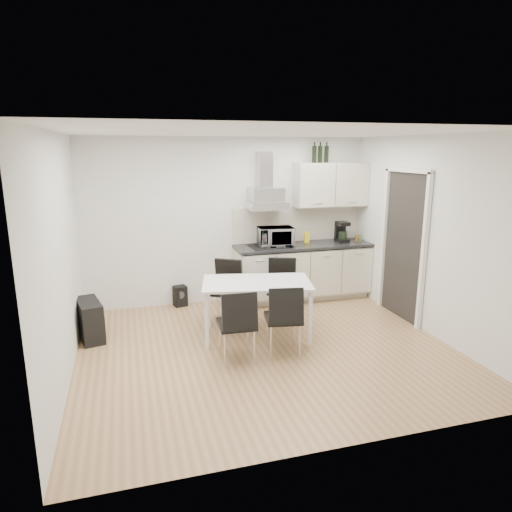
{
  "coord_description": "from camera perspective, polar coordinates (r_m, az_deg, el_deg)",
  "views": [
    {
      "loc": [
        -1.57,
        -4.99,
        2.43
      ],
      "look_at": [
        -0.02,
        0.38,
        1.1
      ],
      "focal_mm": 32.0,
      "sensor_mm": 36.0,
      "label": 1
    }
  ],
  "objects": [
    {
      "name": "floor_speaker",
      "position": [
        7.29,
        -9.47,
        -4.95
      ],
      "size": [
        0.23,
        0.21,
        0.32
      ],
      "primitive_type": "cube",
      "rotation": [
        0.0,
        0.0,
        0.23
      ],
      "color": "black",
      "rests_on": "ground"
    },
    {
      "name": "ceiling",
      "position": [
        5.24,
        1.43,
        15.24
      ],
      "size": [
        4.5,
        4.5,
        0.0
      ],
      "primitive_type": "plane",
      "color": "white",
      "rests_on": "wall_back"
    },
    {
      "name": "chair_far_left",
      "position": [
        6.49,
        -3.95,
        -4.51
      ],
      "size": [
        0.64,
        0.66,
        0.88
      ],
      "primitive_type": null,
      "rotation": [
        0.0,
        0.0,
        2.6
      ],
      "color": "black",
      "rests_on": "ground"
    },
    {
      "name": "kitchenette",
      "position": [
        7.44,
        6.08,
        0.88
      ],
      "size": [
        2.22,
        0.64,
        2.52
      ],
      "color": "beige",
      "rests_on": "ground"
    },
    {
      "name": "ground",
      "position": [
        5.77,
        1.28,
        -11.54
      ],
      "size": [
        4.5,
        4.5,
        0.0
      ],
      "primitive_type": "plane",
      "color": "tan",
      "rests_on": "ground"
    },
    {
      "name": "dining_table",
      "position": [
        5.9,
        0.09,
        -3.99
      ],
      "size": [
        1.52,
        1.06,
        0.75
      ],
      "rotation": [
        0.0,
        0.0,
        -0.21
      ],
      "color": "white",
      "rests_on": "ground"
    },
    {
      "name": "wall_left",
      "position": [
        5.16,
        -23.23,
        -0.36
      ],
      "size": [
        0.1,
        4.0,
        2.6
      ],
      "primitive_type": "cube",
      "color": "silver",
      "rests_on": "ground"
    },
    {
      "name": "wall_back",
      "position": [
        7.25,
        -3.39,
        4.38
      ],
      "size": [
        4.5,
        0.1,
        2.6
      ],
      "primitive_type": "cube",
      "color": "silver",
      "rests_on": "ground"
    },
    {
      "name": "chair_near_left",
      "position": [
        5.32,
        -2.46,
        -8.61
      ],
      "size": [
        0.46,
        0.52,
        0.88
      ],
      "primitive_type": null,
      "rotation": [
        0.0,
        0.0,
        -0.04
      ],
      "color": "black",
      "rests_on": "ground"
    },
    {
      "name": "wall_front",
      "position": [
        3.56,
        11.04,
        -5.36
      ],
      "size": [
        4.5,
        0.1,
        2.6
      ],
      "primitive_type": "cube",
      "color": "silver",
      "rests_on": "ground"
    },
    {
      "name": "wall_right",
      "position": [
        6.38,
        21.02,
        2.28
      ],
      "size": [
        0.1,
        4.0,
        2.6
      ],
      "primitive_type": "cube",
      "color": "silver",
      "rests_on": "ground"
    },
    {
      "name": "chair_near_right",
      "position": [
        5.5,
        3.42,
        -7.86
      ],
      "size": [
        0.52,
        0.57,
        0.88
      ],
      "primitive_type": null,
      "rotation": [
        0.0,
        0.0,
        -0.18
      ],
      "color": "black",
      "rests_on": "ground"
    },
    {
      "name": "doorway",
      "position": [
        6.85,
        17.84,
        1.09
      ],
      "size": [
        0.08,
        1.04,
        2.1
      ],
      "primitive_type": "cube",
      "color": "white",
      "rests_on": "ground"
    },
    {
      "name": "guitar_amp",
      "position": [
        6.34,
        -20.04,
        -7.52
      ],
      "size": [
        0.4,
        0.66,
        0.51
      ],
      "rotation": [
        0.0,
        0.0,
        0.23
      ],
      "color": "black",
      "rests_on": "ground"
    },
    {
      "name": "chair_far_right",
      "position": [
        6.56,
        3.25,
        -4.32
      ],
      "size": [
        0.58,
        0.62,
        0.88
      ],
      "primitive_type": null,
      "rotation": [
        0.0,
        0.0,
        2.81
      ],
      "color": "black",
      "rests_on": "ground"
    }
  ]
}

